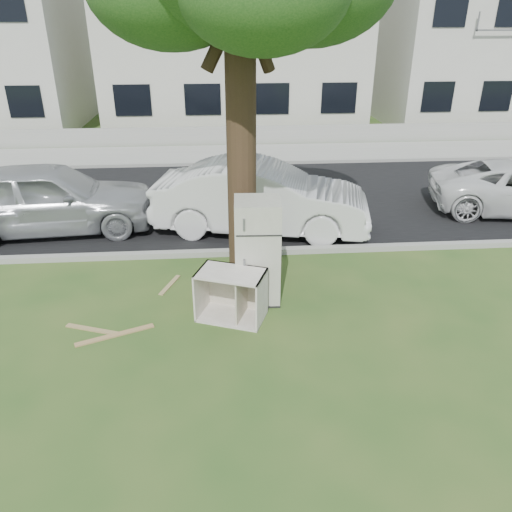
{
  "coord_description": "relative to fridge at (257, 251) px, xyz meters",
  "views": [
    {
      "loc": [
        -0.82,
        -7.17,
        4.63
      ],
      "look_at": [
        -0.23,
        0.6,
        0.85
      ],
      "focal_mm": 35.0,
      "sensor_mm": 36.0,
      "label": 1
    }
  ],
  "objects": [
    {
      "name": "road",
      "position": [
        0.2,
        5.38,
        -0.93
      ],
      "size": [
        120.0,
        7.0,
        0.01
      ],
      "primitive_type": "cube",
      "color": "black",
      "rests_on": "ground"
    },
    {
      "name": "car_center",
      "position": [
        0.33,
        3.14,
        -0.12
      ],
      "size": [
        5.21,
        2.69,
        1.63
      ],
      "primitive_type": "imported",
      "rotation": [
        0.0,
        0.0,
        1.37
      ],
      "color": "silver",
      "rests_on": "ground"
    },
    {
      "name": "plank_b",
      "position": [
        -2.76,
        -0.82,
        -0.93
      ],
      "size": [
        0.92,
        0.41,
        0.02
      ],
      "primitive_type": "cube",
      "rotation": [
        0.0,
        0.0,
        -0.35
      ],
      "color": "#9A8150",
      "rests_on": "ground"
    },
    {
      "name": "plank_a",
      "position": [
        -2.36,
        -1.01,
        -0.92
      ],
      "size": [
        1.2,
        0.57,
        0.03
      ],
      "primitive_type": "cube",
      "rotation": [
        0.0,
        0.0,
        0.39
      ],
      "color": "#A27E4E",
      "rests_on": "ground"
    },
    {
      "name": "townhouse_center",
      "position": [
        0.2,
        16.88,
        2.79
      ],
      "size": [
        11.22,
        8.16,
        7.44
      ],
      "color": "beige",
      "rests_on": "ground"
    },
    {
      "name": "ground",
      "position": [
        0.2,
        -0.62,
        -0.94
      ],
      "size": [
        120.0,
        120.0,
        0.0
      ],
      "primitive_type": "plane",
      "color": "#294E1C"
    },
    {
      "name": "kerb_near",
      "position": [
        0.2,
        1.83,
        -0.94
      ],
      "size": [
        120.0,
        0.18,
        0.12
      ],
      "primitive_type": "cube",
      "color": "gray",
      "rests_on": "ground"
    },
    {
      "name": "low_wall",
      "position": [
        0.2,
        11.98,
        -0.59
      ],
      "size": [
        120.0,
        0.15,
        0.7
      ],
      "primitive_type": "cube",
      "color": "gray",
      "rests_on": "ground"
    },
    {
      "name": "townhouse_right",
      "position": [
        12.2,
        16.88,
        2.49
      ],
      "size": [
        10.2,
        8.16,
        6.84
      ],
      "color": "beige",
      "rests_on": "ground"
    },
    {
      "name": "sidewalk",
      "position": [
        0.2,
        10.38,
        -0.93
      ],
      "size": [
        120.0,
        2.8,
        0.01
      ],
      "primitive_type": "cube",
      "color": "gray",
      "rests_on": "ground"
    },
    {
      "name": "cabinet",
      "position": [
        -0.48,
        -0.6,
        -0.51
      ],
      "size": [
        1.26,
        1.02,
        0.85
      ],
      "primitive_type": "cube",
      "rotation": [
        0.0,
        0.0,
        -0.36
      ],
      "color": "silver",
      "rests_on": "ground"
    },
    {
      "name": "fridge",
      "position": [
        0.0,
        0.0,
        0.0
      ],
      "size": [
        0.8,
        0.75,
        1.87
      ],
      "primitive_type": "cube",
      "rotation": [
        0.0,
        0.0,
        -0.04
      ],
      "color": "beige",
      "rests_on": "ground"
    },
    {
      "name": "plank_c",
      "position": [
        -1.62,
        0.58,
        -0.93
      ],
      "size": [
        0.36,
        0.76,
        0.02
      ],
      "primitive_type": "cube",
      "rotation": [
        0.0,
        0.0,
        1.2
      ],
      "color": "#A08B58",
      "rests_on": "ground"
    },
    {
      "name": "kerb_far",
      "position": [
        0.2,
        8.93,
        -0.94
      ],
      "size": [
        120.0,
        0.18,
        0.12
      ],
      "primitive_type": "cube",
      "color": "gray",
      "rests_on": "ground"
    },
    {
      "name": "car_left",
      "position": [
        -4.57,
        3.51,
        -0.12
      ],
      "size": [
        4.95,
        2.32,
        1.64
      ],
      "primitive_type": "imported",
      "rotation": [
        0.0,
        0.0,
        1.65
      ],
      "color": "#A3A5AA",
      "rests_on": "ground"
    }
  ]
}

